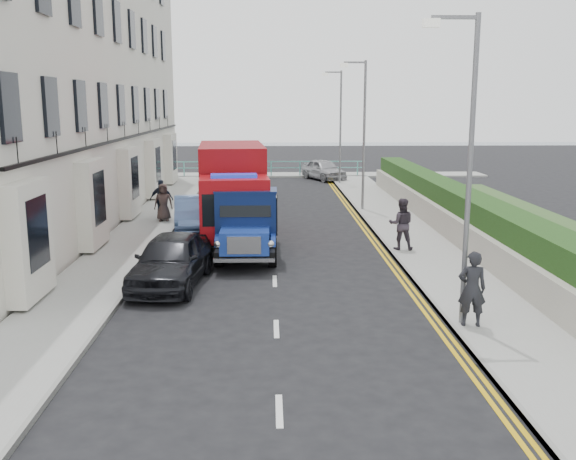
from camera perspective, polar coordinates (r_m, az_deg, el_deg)
The scene contains 22 objects.
ground at distance 16.86m, azimuth -1.12°, elevation -6.44°, with size 120.00×120.00×0.00m, color black.
pavement_west at distance 26.06m, azimuth -12.85°, elevation -0.20°, with size 2.40×38.00×0.12m, color gray.
pavement_east at distance 26.14m, azimuth 10.36°, elevation -0.06°, with size 2.60×38.00×0.12m, color gray.
promenade at distance 45.34m, azimuth -1.51°, elevation 4.91°, with size 30.00×2.50×0.12m, color gray.
sea_plane at distance 76.22m, azimuth -1.61°, elevation 7.48°, with size 120.00×120.00×0.00m, color slate.
terrace_west at distance 30.57m, azimuth -20.11°, elevation 14.47°, with size 6.31×30.20×14.25m.
garden_east at distance 26.45m, azimuth 14.48°, elevation 1.74°, with size 1.45×28.00×1.75m.
seafront_railing at distance 44.48m, azimuth -1.51°, elevation 5.46°, with size 13.00×0.08×1.11m.
lamp_near at distance 14.75m, azimuth 15.47°, elevation 6.45°, with size 1.23×0.18×7.00m.
lamp_mid at distance 30.38m, azimuth 6.57°, elevation 9.11°, with size 1.23×0.18×7.00m.
lamp_far at distance 40.30m, azimuth 4.52°, elevation 9.68°, with size 1.23×0.18×7.00m.
bedford_lorry at distance 20.98m, azimuth -3.71°, elevation 0.14°, with size 2.05×5.00×2.35m.
red_lorry at distance 23.87m, azimuth -4.96°, elevation 3.48°, with size 2.82×6.97×3.57m.
parked_car_front at distance 18.47m, azimuth -10.36°, elevation -2.63°, with size 1.77×4.39×1.50m, color black.
parked_car_mid at distance 26.66m, azimuth -8.55°, elevation 1.53°, with size 1.39×4.00×1.32m, color #5275B0.
parked_car_rear at distance 28.64m, azimuth -6.60°, elevation 2.38°, with size 2.01×4.94×1.43m, color #B2B3B7.
seafront_car_left at distance 41.09m, azimuth -5.22°, elevation 5.15°, with size 2.45×5.31×1.48m, color black.
seafront_car_right at distance 43.01m, azimuth 3.18°, elevation 5.39°, with size 1.62×4.03×1.37m, color #9C9B9F.
pedestrian_east_near at distance 15.15m, azimuth 16.04°, elevation -5.04°, with size 0.64×0.42×1.75m, color black.
pedestrian_east_far at distance 22.41m, azimuth 10.04°, elevation 0.53°, with size 0.87×0.67×1.78m, color #332C36.
pedestrian_west_near at distance 28.39m, azimuth -11.17°, elevation 2.69°, with size 1.01×0.42×1.72m, color black.
pedestrian_west_far at distance 27.94m, azimuth -11.02°, elevation 2.44°, with size 0.78×0.51×1.60m, color #3C2E2B.
Camera 1 is at (-0.15, -16.05, 5.16)m, focal length 40.00 mm.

